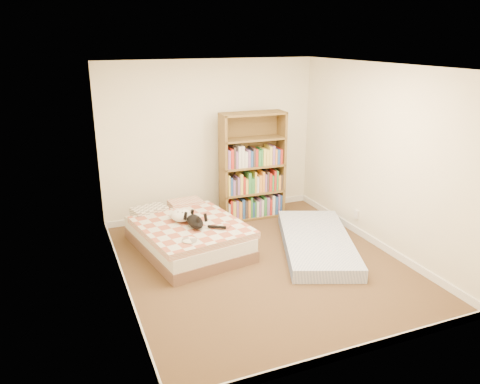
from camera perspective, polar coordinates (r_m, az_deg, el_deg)
name	(u,v)px	position (r m, az deg, el deg)	size (l,w,h in m)	color
room	(263,176)	(5.72, 2.84, 1.94)	(3.51, 4.01, 2.51)	#4C3120
bed	(187,234)	(6.56, -6.49, -5.11)	(1.51, 1.93, 0.47)	brown
bookshelf	(252,181)	(7.53, 1.44, 1.38)	(1.04, 0.37, 1.71)	brown
floor_mattress	(317,242)	(6.64, 9.33, -6.07)	(0.90, 2.00, 0.18)	#6A7CB0
black_cat	(194,220)	(6.26, -5.59, -3.46)	(0.38, 0.74, 0.17)	black
white_dog	(182,215)	(6.43, -7.05, -2.83)	(0.34, 0.36, 0.16)	white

